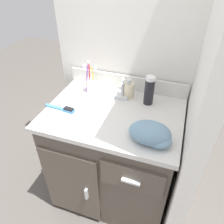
{
  "coord_description": "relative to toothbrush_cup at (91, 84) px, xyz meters",
  "views": [
    {
      "loc": [
        0.32,
        -0.98,
        1.53
      ],
      "look_at": [
        0.0,
        -0.03,
        0.79
      ],
      "focal_mm": 35.0,
      "sensor_mm": 36.0,
      "label": 1
    }
  ],
  "objects": [
    {
      "name": "wall_right",
      "position": [
        0.67,
        -0.18,
        0.28
      ],
      "size": [
        0.08,
        0.66,
        2.2
      ],
      "primitive_type": "cube",
      "color": "silver",
      "rests_on": "ground_plane"
    },
    {
      "name": "hand_towel",
      "position": [
        0.47,
        -0.35,
        -0.01
      ],
      "size": [
        0.22,
        0.16,
        0.1
      ],
      "color": "#6B8EA8",
      "rests_on": "vanity"
    },
    {
      "name": "hairbrush",
      "position": [
        -0.06,
        -0.26,
        -0.04
      ],
      "size": [
        0.2,
        0.04,
        0.03
      ],
      "rotation": [
        0.0,
        0.0,
        -0.07
      ],
      "color": "teal",
      "rests_on": "vanity"
    },
    {
      "name": "soap_dispenser",
      "position": [
        0.26,
        0.01,
        0.0
      ],
      "size": [
        0.07,
        0.07,
        0.13
      ],
      "color": "beige",
      "rests_on": "vanity"
    },
    {
      "name": "wall_back",
      "position": [
        0.22,
        0.16,
        0.28
      ],
      "size": [
        0.98,
        0.08,
        2.2
      ],
      "primitive_type": "cube",
      "color": "silver",
      "rests_on": "ground_plane"
    },
    {
      "name": "ground_plane",
      "position": [
        0.22,
        -0.18,
        -0.82
      ],
      "size": [
        6.0,
        6.0,
        0.0
      ],
      "primitive_type": "plane",
      "color": "#4C4742"
    },
    {
      "name": "vanity",
      "position": [
        0.22,
        -0.18,
        -0.42
      ],
      "size": [
        0.8,
        0.6,
        0.77
      ],
      "color": "brown",
      "rests_on": "ground_plane"
    },
    {
      "name": "shaving_cream_can",
      "position": [
        0.39,
        -0.02,
        0.04
      ],
      "size": [
        0.06,
        0.06,
        0.18
      ],
      "color": "black",
      "rests_on": "vanity"
    },
    {
      "name": "backsplash",
      "position": [
        0.22,
        0.1,
        -0.0
      ],
      "size": [
        0.8,
        0.02,
        0.1
      ],
      "color": "silver",
      "rests_on": "vanity"
    },
    {
      "name": "toothbrush_cup",
      "position": [
        0.0,
        0.0,
        0.0
      ],
      "size": [
        0.08,
        0.08,
        0.2
      ],
      "color": "white",
      "rests_on": "vanity"
    },
    {
      "name": "sink_faucet",
      "position": [
        0.22,
        -0.02,
        -0.0
      ],
      "size": [
        0.09,
        0.09,
        0.14
      ],
      "color": "silver",
      "rests_on": "vanity"
    }
  ]
}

